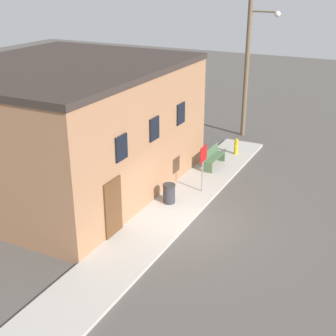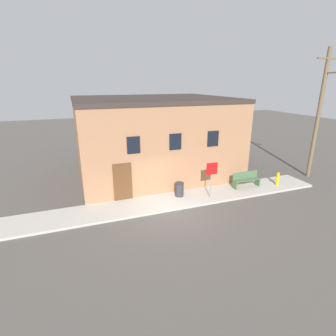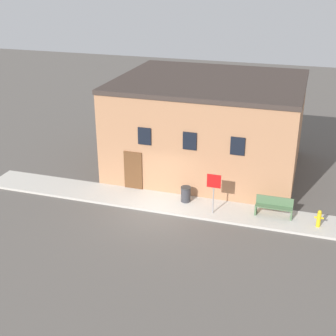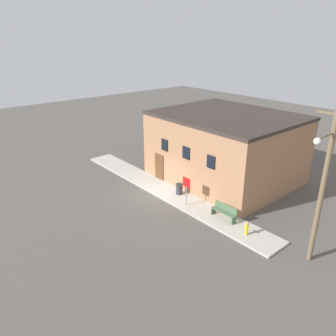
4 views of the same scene
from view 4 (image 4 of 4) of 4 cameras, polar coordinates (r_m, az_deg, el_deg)
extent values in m
plane|color=#56514C|center=(24.06, -2.42, -4.78)|extent=(80.00, 80.00, 0.00)
cube|color=#BCB7AD|center=(24.62, -0.53, -3.96)|extent=(19.35, 2.07, 0.12)
cube|color=#A87551|center=(26.45, 9.97, 3.38)|extent=(10.19, 8.56, 5.07)
cube|color=#382D28|center=(25.74, 10.36, 8.99)|extent=(10.29, 8.66, 0.24)
cube|color=black|center=(24.92, -0.58, 4.04)|extent=(0.70, 0.08, 0.90)
cube|color=black|center=(23.25, 3.18, 2.65)|extent=(0.70, 0.08, 0.90)
cube|color=black|center=(21.70, 7.50, 1.04)|extent=(0.70, 0.08, 0.90)
cube|color=brown|center=(26.12, -1.52, 0.12)|extent=(1.00, 0.08, 2.20)
cylinder|color=gold|center=(19.77, 13.54, -10.35)|extent=(0.20, 0.20, 0.69)
sphere|color=gold|center=(19.56, 13.64, -9.36)|extent=(0.18, 0.18, 0.18)
cylinder|color=gold|center=(19.78, 13.21, -9.92)|extent=(0.11, 0.09, 0.09)
cylinder|color=gold|center=(19.64, 13.92, -10.25)|extent=(0.11, 0.09, 0.09)
cylinder|color=gray|center=(22.07, 3.24, -4.11)|extent=(0.06, 0.06, 2.03)
cube|color=red|center=(21.76, 3.24, -2.52)|extent=(0.67, 0.02, 0.67)
cube|color=#4C6B47|center=(21.59, 7.93, -7.30)|extent=(0.08, 0.44, 0.46)
cube|color=#4C6B47|center=(20.69, 11.38, -8.95)|extent=(0.08, 0.44, 0.46)
cube|color=#4C6B47|center=(21.00, 9.66, -7.52)|extent=(1.74, 0.44, 0.04)
cube|color=#4C6B47|center=(21.03, 10.06, -6.77)|extent=(1.74, 0.04, 0.44)
cylinder|color=#333338|center=(23.86, 1.96, -3.72)|extent=(0.49, 0.49, 0.73)
cylinder|color=#2D2D2D|center=(23.69, 1.97, -2.85)|extent=(0.51, 0.51, 0.06)
cylinder|color=brown|center=(17.25, 25.37, -3.01)|extent=(0.25, 0.25, 8.34)
cylinder|color=brown|center=(15.75, 25.80, 5.07)|extent=(0.09, 1.45, 0.09)
sphere|color=silver|center=(15.13, 24.56, 4.25)|extent=(0.32, 0.32, 0.32)
camera|label=1|loc=(31.75, -28.85, 15.54)|focal=50.00mm
camera|label=2|loc=(21.75, -34.53, 6.06)|focal=28.00mm
camera|label=3|loc=(11.84, -71.57, 8.41)|focal=50.00mm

